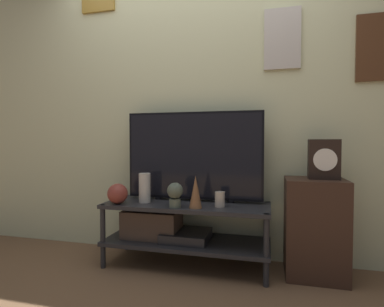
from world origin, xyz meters
TOP-DOWN VIEW (x-y plane):
  - ground_plane at (0.00, 0.00)m, footprint 12.00×12.00m
  - wall_back at (0.01, 0.56)m, footprint 6.40×0.08m
  - media_console at (-0.10, 0.28)m, footprint 1.29×0.47m
  - television at (0.03, 0.38)m, footprint 1.12×0.05m
  - vase_tall_ceramic at (-0.33, 0.23)m, footprint 0.09×0.09m
  - vase_slim_bronze at (0.11, 0.13)m, footprint 0.09×0.09m
  - vase_round_glass at (-0.52, 0.12)m, footprint 0.16×0.16m
  - candle_jar at (0.28, 0.21)m, footprint 0.07×0.07m
  - decorative_bust at (-0.04, 0.12)m, footprint 0.12×0.12m
  - side_table at (0.96, 0.33)m, footprint 0.42×0.37m
  - mantel_clock at (1.01, 0.32)m, footprint 0.21×0.11m

SIDE VIEW (x-z plane):
  - ground_plane at x=0.00m, z-range 0.00..0.00m
  - media_console at x=-0.10m, z-range 0.06..0.56m
  - side_table at x=0.96m, z-range 0.00..0.71m
  - candle_jar at x=0.28m, z-range 0.50..0.61m
  - vase_round_glass at x=-0.52m, z-range 0.50..0.65m
  - decorative_bust at x=-0.04m, z-range 0.51..0.69m
  - vase_tall_ceramic at x=-0.33m, z-range 0.50..0.73m
  - vase_slim_bronze at x=0.11m, z-range 0.50..0.73m
  - mantel_clock at x=1.01m, z-range 0.71..1.00m
  - television at x=0.03m, z-range 0.50..1.23m
  - wall_back at x=0.01m, z-range 0.01..2.71m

